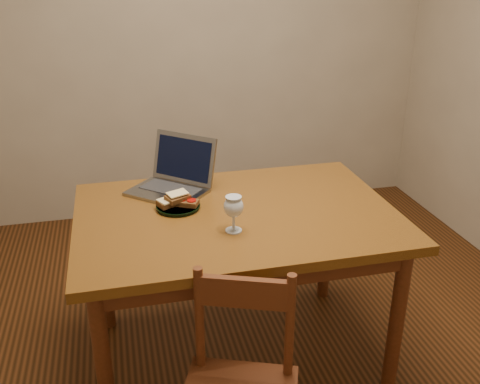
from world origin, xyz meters
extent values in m
cube|color=black|center=(0.00, 0.00, -0.01)|extent=(3.20, 3.20, 0.02)
cube|color=gray|center=(0.00, 1.61, 1.30)|extent=(3.20, 0.02, 2.60)
cube|color=#4C2A0C|center=(-0.12, -0.06, 0.72)|extent=(1.30, 0.90, 0.04)
cylinder|color=#42200D|center=(-0.69, -0.43, 0.35)|extent=(0.06, 0.06, 0.70)
cylinder|color=#42200D|center=(0.45, -0.43, 0.35)|extent=(0.06, 0.06, 0.70)
cylinder|color=#42200D|center=(-0.69, 0.31, 0.35)|extent=(0.06, 0.06, 0.70)
cylinder|color=#42200D|center=(0.45, 0.31, 0.35)|extent=(0.06, 0.06, 0.70)
cube|color=#42200D|center=(-0.22, -0.59, 0.71)|extent=(0.29, 0.13, 0.11)
cylinder|color=black|center=(-0.35, 0.03, 0.75)|extent=(0.18, 0.18, 0.02)
cube|color=slate|center=(-0.38, 0.19, 0.75)|extent=(0.38, 0.38, 0.01)
cube|color=slate|center=(-0.28, 0.30, 0.86)|extent=(0.28, 0.26, 0.22)
cube|color=black|center=(-0.28, 0.30, 0.86)|extent=(0.24, 0.22, 0.18)
camera|label=1|loc=(-0.57, -1.99, 1.69)|focal=40.00mm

